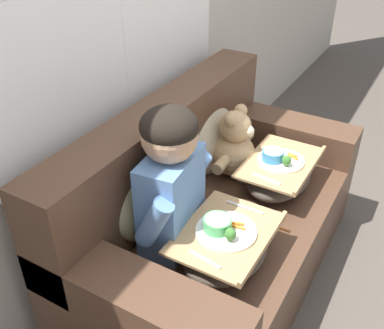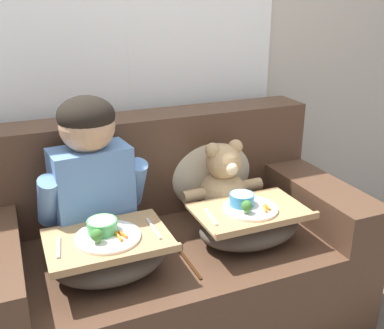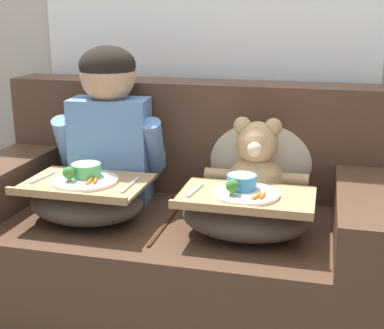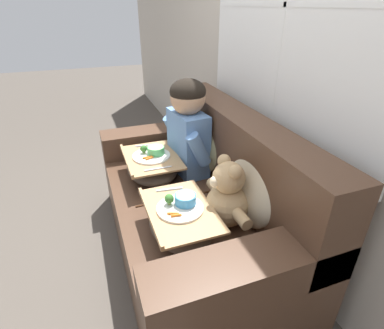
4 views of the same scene
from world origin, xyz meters
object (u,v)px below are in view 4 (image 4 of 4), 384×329
Objects in this scene: couch at (199,207)px; lap_tray_teddy at (180,220)px; teddy_bear at (227,198)px; lap_tray_child at (152,166)px; child_figure at (188,124)px; throw_pillow_behind_teddy at (253,185)px; throw_pillow_behind_child at (208,141)px.

couch is 0.42m from lap_tray_teddy.
lap_tray_child is (-0.61, -0.25, -0.08)m from teddy_bear.
lap_tray_teddy is at bearing -0.01° from lap_tray_child.
child_figure is at bearing 179.61° from teddy_bear.
lap_tray_child is 0.97× the size of lap_tray_teddy.
teddy_bear is at bearing -89.96° from throw_pillow_behind_teddy.
throw_pillow_behind_teddy reaches higher than throw_pillow_behind_child.
child_figure is (-0.61, -0.15, 0.15)m from throw_pillow_behind_teddy.
lap_tray_teddy is (-0.00, -0.25, -0.08)m from teddy_bear.
lap_tray_teddy is (0.61, -0.26, -0.27)m from child_figure.
couch is 2.58× the size of child_figure.
couch is 3.72× the size of throw_pillow_behind_child.
child_figure is (0.00, -0.15, 0.15)m from throw_pillow_behind_child.
lap_tray_child is at bearing -90.15° from child_figure.
throw_pillow_behind_teddy is 0.74m from lap_tray_child.
child_figure reaches higher than teddy_bear.
couch is 0.47m from throw_pillow_behind_teddy.
throw_pillow_behind_teddy is at bearing 90.04° from teddy_bear.
lap_tray_teddy is at bearing -33.55° from throw_pillow_behind_child.
couch reaches higher than teddy_bear.
teddy_bear is 0.66m from lap_tray_child.
couch is 0.40m from teddy_bear.
teddy_bear is at bearing 22.44° from lap_tray_child.
throw_pillow_behind_teddy is 1.13× the size of teddy_bear.
child_figure reaches higher than lap_tray_child.
lap_tray_child is at bearing -90.08° from throw_pillow_behind_child.
couch is at bearing 36.07° from lap_tray_child.
teddy_bear reaches higher than lap_tray_child.
throw_pillow_behind_teddy reaches higher than lap_tray_teddy.
lap_tray_teddy is at bearing -22.84° from child_figure.
throw_pillow_behind_child is at bearing 180.00° from throw_pillow_behind_teddy.
throw_pillow_behind_teddy is at bearing 33.48° from lap_tray_child.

